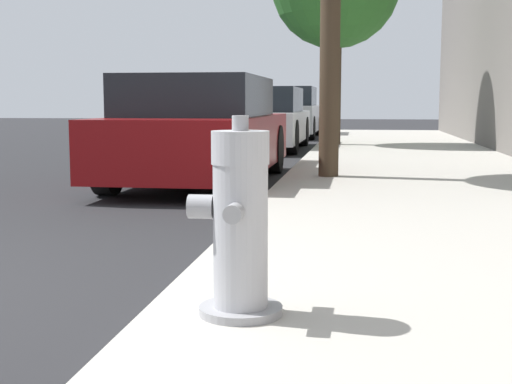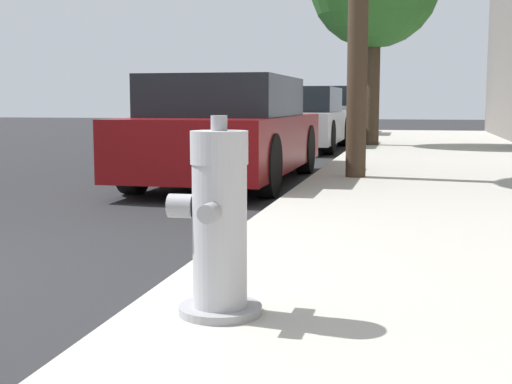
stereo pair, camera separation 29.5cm
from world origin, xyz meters
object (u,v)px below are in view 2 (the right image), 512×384
Objects in this scene: parked_car_near at (229,131)px; parked_car_far at (327,113)px; parked_car_mid at (298,119)px; fire_hydrant at (219,226)px.

parked_car_far reaches higher than parked_car_near.
parked_car_mid is 5.36m from parked_car_far.
fire_hydrant is 6.03m from parked_car_near.
parked_car_mid is at bearing -89.59° from parked_car_far.
parked_car_far reaches higher than parked_car_mid.
fire_hydrant is 0.19× the size of parked_car_near.
parked_car_far is at bearing 90.41° from parked_car_mid.
fire_hydrant is 0.19× the size of parked_car_mid.
fire_hydrant is at bearing -75.81° from parked_car_near.
parked_car_near is at bearing -88.75° from parked_car_mid.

